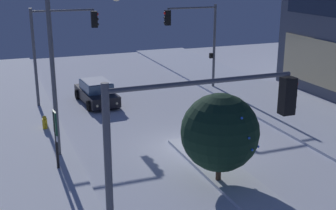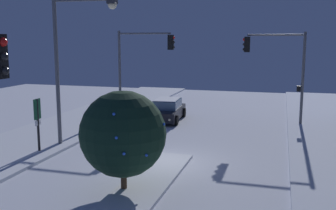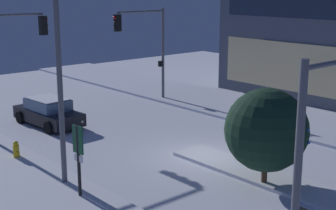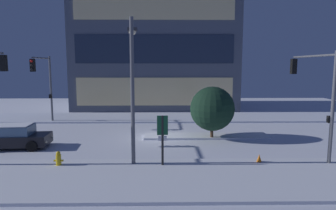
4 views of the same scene
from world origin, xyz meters
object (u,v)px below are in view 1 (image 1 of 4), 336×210
at_px(traffic_light_corner_far_left, 196,33).
at_px(parking_info_sign, 56,133).
at_px(fire_hydrant, 45,124).
at_px(traffic_light_corner_near_right, 189,146).
at_px(decorated_tree_median, 220,132).
at_px(traffic_light_corner_near_left, 60,38).
at_px(car_near, 96,92).
at_px(street_lamp_arched, 73,49).

distance_m(traffic_light_corner_far_left, parking_info_sign, 15.20).
xyz_separation_m(traffic_light_corner_far_left, fire_hydrant, (4.86, -11.00, -3.67)).
bearing_deg(traffic_light_corner_near_right, traffic_light_corner_far_left, 64.89).
height_order(parking_info_sign, decorated_tree_median, decorated_tree_median).
height_order(traffic_light_corner_far_left, traffic_light_corner_near_left, traffic_light_corner_near_left).
relative_size(car_near, traffic_light_corner_far_left, 0.76).
distance_m(traffic_light_corner_near_right, decorated_tree_median, 6.65).
height_order(traffic_light_corner_far_left, decorated_tree_median, traffic_light_corner_far_left).
bearing_deg(parking_info_sign, traffic_light_corner_near_right, -79.51).
bearing_deg(fire_hydrant, car_near, 137.92).
xyz_separation_m(street_lamp_arched, parking_info_sign, (1.58, -1.17, -3.23)).
xyz_separation_m(car_near, decorated_tree_median, (12.90, 2.10, 1.46)).
distance_m(traffic_light_corner_far_left, traffic_light_corner_near_left, 9.29).
height_order(car_near, traffic_light_corner_near_left, traffic_light_corner_near_left).
bearing_deg(fire_hydrant, traffic_light_corner_near_left, 158.82).
distance_m(traffic_light_corner_near_left, traffic_light_corner_near_right, 18.44).
relative_size(traffic_light_corner_far_left, traffic_light_corner_near_right, 1.01).
height_order(car_near, parking_info_sign, parking_info_sign).
xyz_separation_m(traffic_light_corner_far_left, street_lamp_arched, (8.58, -9.88, 0.86)).
relative_size(traffic_light_corner_near_right, parking_info_sign, 2.20).
xyz_separation_m(traffic_light_corner_near_right, parking_info_sign, (-8.68, -2.22, -2.40)).
height_order(traffic_light_corner_far_left, traffic_light_corner_near_right, traffic_light_corner_far_left).
bearing_deg(traffic_light_corner_near_right, street_lamp_arched, 95.84).
distance_m(traffic_light_corner_far_left, fire_hydrant, 12.57).
bearing_deg(decorated_tree_median, parking_info_sign, -120.58).
xyz_separation_m(traffic_light_corner_far_left, parking_info_sign, (10.16, -11.06, -2.37)).
xyz_separation_m(car_near, traffic_light_corner_far_left, (-0.74, 7.27, 3.37)).
relative_size(car_near, decorated_tree_median, 1.23).
bearing_deg(car_near, traffic_light_corner_far_left, 91.82).
distance_m(car_near, traffic_light_corner_far_left, 8.05).
relative_size(traffic_light_corner_near_left, fire_hydrant, 7.13).
relative_size(street_lamp_arched, parking_info_sign, 2.80).
distance_m(traffic_light_corner_near_left, street_lamp_arched, 8.22).
bearing_deg(decorated_tree_median, fire_hydrant, -146.42).
bearing_deg(traffic_light_corner_near_right, parking_info_sign, 104.35).
bearing_deg(traffic_light_corner_near_left, fire_hydrant, -111.18).
bearing_deg(street_lamp_arched, car_near, 66.74).
relative_size(traffic_light_corner_near_left, decorated_tree_median, 1.64).
relative_size(traffic_light_corner_near_right, street_lamp_arched, 0.79).
height_order(traffic_light_corner_near_right, fire_hydrant, traffic_light_corner_near_right).
bearing_deg(car_near, parking_info_sign, -25.82).
bearing_deg(traffic_light_corner_far_left, street_lamp_arched, 40.96).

